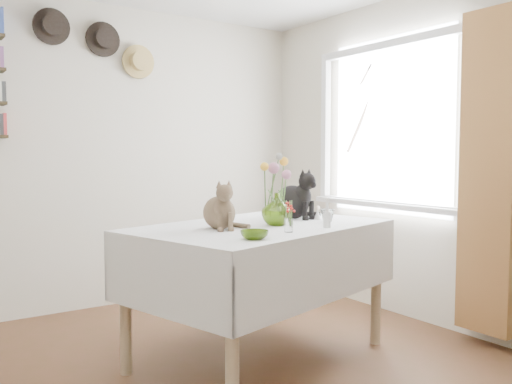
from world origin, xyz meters
TOP-DOWN VIEW (x-y plane):
  - room at (0.00, 0.00)m, footprint 4.08×4.58m
  - window at (1.97, 0.80)m, footprint 0.12×1.52m
  - curtain at (1.90, -0.12)m, footprint 0.12×0.38m
  - dining_table at (0.55, 0.55)m, footprint 1.77×1.37m
  - tabby_cat at (0.26, 0.55)m, footprint 0.25×0.29m
  - black_cat at (0.93, 0.72)m, footprint 0.29×0.34m
  - flower_vase at (0.63, 0.48)m, footprint 0.23×0.23m
  - green_bowl at (0.21, 0.10)m, footprint 0.15×0.15m
  - drinking_glass at (0.99, 0.42)m, footprint 0.12×0.12m
  - candlestick at (0.80, 0.22)m, footprint 0.05×0.05m
  - berry_jar at (0.51, 0.21)m, footprint 0.05×0.05m
  - porcelain_figurine at (1.02, 0.55)m, footprint 0.05×0.05m
  - flower_bouquet at (0.63, 0.50)m, footprint 0.17×0.12m
  - wall_hats at (0.12, 2.19)m, footprint 0.98×0.09m

SIDE VIEW (x-z plane):
  - dining_table at x=0.55m, z-range 0.21..1.05m
  - green_bowl at x=0.21m, z-range 0.84..0.88m
  - porcelain_figurine at x=1.02m, z-range 0.83..0.93m
  - drinking_glass at x=0.99m, z-range 0.84..0.92m
  - candlestick at x=0.80m, z-range 0.81..0.98m
  - berry_jar at x=0.51m, z-range 0.83..1.02m
  - flower_vase at x=0.63m, z-range 0.84..1.04m
  - tabby_cat at x=0.26m, z-range 0.84..1.13m
  - black_cat at x=0.93m, z-range 0.84..1.18m
  - curtain at x=1.90m, z-range 0.10..2.20m
  - flower_bouquet at x=0.63m, z-range 0.98..1.38m
  - room at x=0.00m, z-range -0.04..2.54m
  - window at x=1.97m, z-range 0.74..2.06m
  - wall_hats at x=0.12m, z-range 1.93..2.41m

